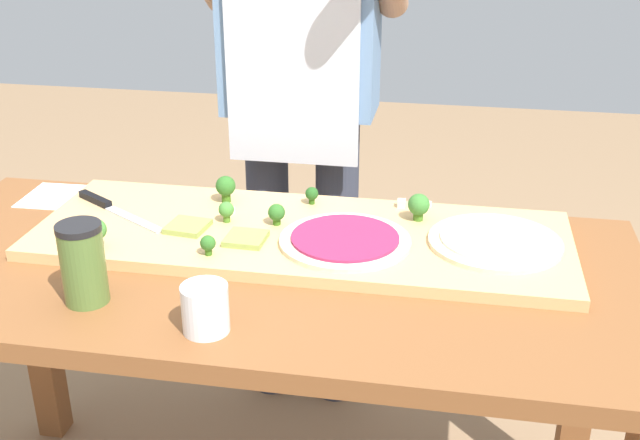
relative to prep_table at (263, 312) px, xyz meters
name	(u,v)px	position (x,y,z in m)	size (l,w,h in m)	color
prep_table	(263,312)	(0.00, 0.00, 0.00)	(1.55, 0.72, 0.76)	brown
cutting_board	(301,236)	(0.06, 0.12, 0.12)	(1.14, 0.41, 0.02)	tan
chefs_knife	(108,206)	(-0.40, 0.16, 0.14)	(0.27, 0.18, 0.02)	#B7BABF
pizza_whole_beet_magenta	(345,240)	(0.16, 0.08, 0.14)	(0.27, 0.27, 0.02)	beige
pizza_whole_white_garlic	(495,241)	(0.47, 0.13, 0.14)	(0.27, 0.27, 0.02)	beige
pizza_slice_near_left	(246,238)	(-0.04, 0.05, 0.14)	(0.08, 0.08, 0.01)	#899E4C
pizza_slice_center	(188,226)	(-0.18, 0.09, 0.14)	(0.08, 0.08, 0.01)	#899E4C
broccoli_floret_front_right	(96,231)	(-0.33, -0.04, 0.18)	(0.04, 0.04, 0.07)	#487A23
broccoli_floret_back_mid	(226,210)	(-0.11, 0.14, 0.16)	(0.03, 0.03, 0.05)	#487A23
broccoli_floret_center_right	(208,244)	(-0.10, -0.02, 0.16)	(0.03, 0.03, 0.04)	#366618
broccoli_floret_back_right	(419,205)	(0.30, 0.22, 0.17)	(0.05, 0.05, 0.06)	#3F7220
broccoli_floret_center_left	(312,194)	(0.05, 0.27, 0.16)	(0.03, 0.03, 0.04)	#2C5915
broccoli_floret_front_left	(275,213)	(0.00, 0.14, 0.16)	(0.04, 0.04, 0.05)	#366618
broccoli_floret_front_mid	(226,187)	(-0.15, 0.25, 0.17)	(0.05, 0.05, 0.06)	#366618
cheese_crumble_a	(428,204)	(0.32, 0.30, 0.14)	(0.01, 0.01, 0.01)	silver
cheese_crumble_b	(231,210)	(-0.12, 0.19, 0.14)	(0.01, 0.01, 0.01)	silver
cheese_crumble_c	(402,203)	(0.26, 0.29, 0.15)	(0.02, 0.02, 0.02)	silver
flour_cup	(205,311)	(-0.03, -0.26, 0.15)	(0.08, 0.08, 0.09)	white
sauce_jar	(83,263)	(-0.28, -0.20, 0.19)	(0.08, 0.08, 0.16)	#517033
recipe_note	(51,196)	(-0.60, 0.26, 0.11)	(0.12, 0.16, 0.00)	white
cook_center	(300,75)	(-0.04, 0.62, 0.35)	(0.54, 0.39, 1.67)	#333847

